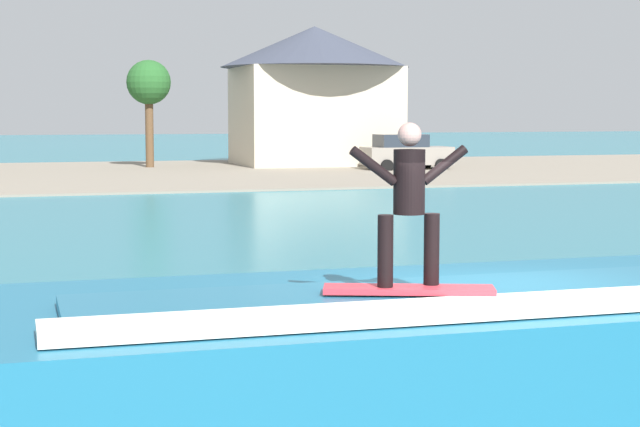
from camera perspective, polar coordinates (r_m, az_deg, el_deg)
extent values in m
plane|color=#287182|center=(11.53, 9.40, -9.53)|extent=(260.00, 260.00, 0.00)
cube|color=#1E6586|center=(11.37, 5.93, -7.00)|extent=(9.15, 3.93, 1.04)
cube|color=#1E6586|center=(10.81, 6.96, -4.53)|extent=(7.78, 1.77, 0.12)
cube|color=white|center=(10.11, 8.75, -5.17)|extent=(8.24, 0.71, 0.12)
cube|color=#D8333F|center=(10.51, 4.92, -4.21)|extent=(1.76, 0.93, 0.06)
cube|color=black|center=(10.51, 4.92, -4.07)|extent=(1.51, 0.56, 0.01)
cylinder|color=black|center=(10.41, 3.63, -2.08)|extent=(0.16, 0.16, 0.73)
cylinder|color=black|center=(10.60, 6.18, -1.97)|extent=(0.16, 0.16, 0.73)
cylinder|color=black|center=(10.43, 4.95, 1.75)|extent=(0.32, 0.32, 0.65)
sphere|color=tan|center=(10.41, 4.97, 4.37)|extent=(0.24, 0.24, 0.24)
cylinder|color=black|center=(10.29, 2.97, 2.63)|extent=(0.50, 0.10, 0.40)
cylinder|color=black|center=(10.57, 6.88, 2.68)|extent=(0.50, 0.10, 0.40)
cube|color=gray|center=(50.20, -10.96, 2.15)|extent=(120.00, 23.91, 0.08)
cube|color=gray|center=(53.01, 4.81, 3.20)|extent=(4.48, 1.95, 0.90)
cube|color=#262D38|center=(52.86, 4.48, 4.03)|extent=(2.47, 1.76, 0.64)
cylinder|color=black|center=(54.53, 5.84, 2.79)|extent=(0.64, 0.22, 0.64)
cylinder|color=black|center=(52.64, 6.70, 2.68)|extent=(0.64, 0.22, 0.64)
cylinder|color=black|center=(53.48, 2.95, 2.75)|extent=(0.64, 0.22, 0.64)
cylinder|color=black|center=(51.56, 3.72, 2.64)|extent=(0.64, 0.22, 0.64)
cube|color=beige|center=(57.66, -0.30, 5.36)|extent=(8.44, 6.69, 5.45)
cone|color=#383D4C|center=(57.77, -0.30, 9.19)|extent=(10.47, 10.47, 2.26)
cylinder|color=brown|center=(55.36, -9.40, 4.45)|extent=(0.43, 0.43, 3.85)
sphere|color=#245725|center=(55.37, -9.44, 7.16)|extent=(2.34, 2.34, 2.34)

